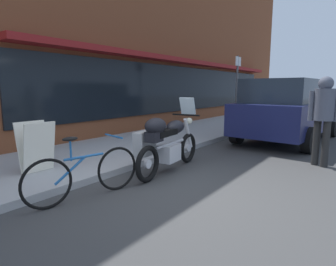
{
  "coord_description": "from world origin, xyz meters",
  "views": [
    {
      "loc": [
        -3.45,
        -2.38,
        1.59
      ],
      "look_at": [
        0.99,
        0.91,
        0.7
      ],
      "focal_mm": 29.98,
      "sensor_mm": 36.0,
      "label": 1
    }
  ],
  "objects_px": {
    "pedestrian_walking": "(324,110)",
    "parked_minivan": "(289,109)",
    "parking_sign_pole": "(237,86)",
    "sandwich_board_sign": "(36,147)",
    "touring_motorcycle": "(165,141)",
    "parked_bicycle": "(85,174)"
  },
  "relations": [
    {
      "from": "pedestrian_walking",
      "to": "parked_minivan",
      "type": "bearing_deg",
      "value": 26.15
    },
    {
      "from": "pedestrian_walking",
      "to": "parking_sign_pole",
      "type": "height_order",
      "value": "parking_sign_pole"
    },
    {
      "from": "parked_minivan",
      "to": "sandwich_board_sign",
      "type": "distance_m",
      "value": 6.99
    },
    {
      "from": "touring_motorcycle",
      "to": "parked_bicycle",
      "type": "relative_size",
      "value": 1.23
    },
    {
      "from": "parked_minivan",
      "to": "parking_sign_pole",
      "type": "relative_size",
      "value": 1.83
    },
    {
      "from": "sandwich_board_sign",
      "to": "pedestrian_walking",
      "type": "bearing_deg",
      "value": -45.28
    },
    {
      "from": "parked_bicycle",
      "to": "parking_sign_pole",
      "type": "xyz_separation_m",
      "value": [
        7.45,
        0.9,
        1.29
      ]
    },
    {
      "from": "touring_motorcycle",
      "to": "pedestrian_walking",
      "type": "xyz_separation_m",
      "value": [
        2.28,
        -2.27,
        0.55
      ]
    },
    {
      "from": "parked_bicycle",
      "to": "parked_minivan",
      "type": "xyz_separation_m",
      "value": [
        6.56,
        -1.16,
        0.59
      ]
    },
    {
      "from": "parked_bicycle",
      "to": "pedestrian_walking",
      "type": "relative_size",
      "value": 0.95
    },
    {
      "from": "parked_minivan",
      "to": "pedestrian_walking",
      "type": "distance_m",
      "value": 2.89
    },
    {
      "from": "touring_motorcycle",
      "to": "sandwich_board_sign",
      "type": "distance_m",
      "value": 2.29
    },
    {
      "from": "parked_minivan",
      "to": "pedestrian_walking",
      "type": "bearing_deg",
      "value": -153.85
    },
    {
      "from": "touring_motorcycle",
      "to": "parking_sign_pole",
      "type": "bearing_deg",
      "value": 10.39
    },
    {
      "from": "parked_bicycle",
      "to": "sandwich_board_sign",
      "type": "relative_size",
      "value": 1.96
    },
    {
      "from": "sandwich_board_sign",
      "to": "parked_minivan",
      "type": "bearing_deg",
      "value": -22.25
    },
    {
      "from": "parked_minivan",
      "to": "sandwich_board_sign",
      "type": "xyz_separation_m",
      "value": [
        -6.46,
        2.64,
        -0.4
      ]
    },
    {
      "from": "parked_minivan",
      "to": "parking_sign_pole",
      "type": "xyz_separation_m",
      "value": [
        0.89,
        2.06,
        0.7
      ]
    },
    {
      "from": "sandwich_board_sign",
      "to": "parking_sign_pole",
      "type": "distance_m",
      "value": 7.46
    },
    {
      "from": "sandwich_board_sign",
      "to": "parking_sign_pole",
      "type": "height_order",
      "value": "parking_sign_pole"
    },
    {
      "from": "touring_motorcycle",
      "to": "pedestrian_walking",
      "type": "relative_size",
      "value": 1.18
    },
    {
      "from": "pedestrian_walking",
      "to": "touring_motorcycle",
      "type": "bearing_deg",
      "value": 135.07
    }
  ]
}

